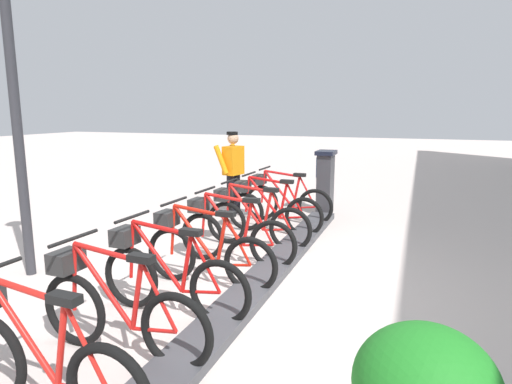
{
  "coord_description": "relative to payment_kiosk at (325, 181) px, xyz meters",
  "views": [
    {
      "loc": [
        -1.7,
        4.68,
        2.07
      ],
      "look_at": [
        0.5,
        -1.24,
        0.9
      ],
      "focal_mm": 30.99,
      "sensor_mm": 36.0,
      "label": 1
    }
  ],
  "objects": [
    {
      "name": "ground_plane",
      "position": [
        -0.05,
        4.05,
        -0.67
      ],
      "size": [
        60.0,
        60.0,
        0.0
      ],
      "primitive_type": "plane",
      "color": "beige"
    },
    {
      "name": "dock_rail_base",
      "position": [
        -0.05,
        4.05,
        -0.62
      ],
      "size": [
        0.44,
        7.36,
        0.1
      ],
      "primitive_type": "cube",
      "color": "#47474C",
      "rests_on": "ground"
    },
    {
      "name": "payment_kiosk",
      "position": [
        0.0,
        0.0,
        0.0
      ],
      "size": [
        0.36,
        0.52,
        1.28
      ],
      "color": "#38383D",
      "rests_on": "ground"
    },
    {
      "name": "bike_docked_0",
      "position": [
        0.57,
        0.97,
        -0.24
      ],
      "size": [
        1.72,
        0.54,
        1.02
      ],
      "color": "black",
      "rests_on": "ground"
    },
    {
      "name": "bike_docked_1",
      "position": [
        0.57,
        1.79,
        -0.24
      ],
      "size": [
        1.72,
        0.54,
        1.02
      ],
      "color": "black",
      "rests_on": "ground"
    },
    {
      "name": "bike_docked_2",
      "position": [
        0.57,
        2.61,
        -0.24
      ],
      "size": [
        1.72,
        0.54,
        1.02
      ],
      "color": "black",
      "rests_on": "ground"
    },
    {
      "name": "bike_docked_3",
      "position": [
        0.57,
        3.43,
        -0.24
      ],
      "size": [
        1.72,
        0.54,
        1.02
      ],
      "color": "black",
      "rests_on": "ground"
    },
    {
      "name": "bike_docked_4",
      "position": [
        0.57,
        4.25,
        -0.24
      ],
      "size": [
        1.72,
        0.54,
        1.02
      ],
      "color": "black",
      "rests_on": "ground"
    },
    {
      "name": "bike_docked_5",
      "position": [
        0.57,
        5.07,
        -0.24
      ],
      "size": [
        1.72,
        0.54,
        1.02
      ],
      "color": "black",
      "rests_on": "ground"
    },
    {
      "name": "bike_docked_6",
      "position": [
        0.57,
        5.89,
        -0.24
      ],
      "size": [
        1.72,
        0.54,
        1.02
      ],
      "color": "black",
      "rests_on": "ground"
    },
    {
      "name": "bike_docked_7",
      "position": [
        0.57,
        6.71,
        -0.24
      ],
      "size": [
        1.72,
        0.54,
        1.02
      ],
      "color": "black",
      "rests_on": "ground"
    },
    {
      "name": "worker_near_rack",
      "position": [
        1.69,
        0.77,
        0.24
      ],
      "size": [
        0.55,
        0.68,
        1.66
      ],
      "color": "white",
      "rests_on": "ground"
    },
    {
      "name": "lamp_post",
      "position": [
        2.84,
        4.69,
        1.81
      ],
      "size": [
        0.32,
        0.32,
        3.76
      ],
      "color": "#2D2D33",
      "rests_on": "ground"
    }
  ]
}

